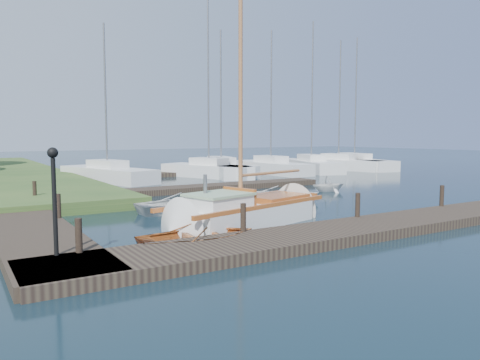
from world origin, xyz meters
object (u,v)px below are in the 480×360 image
mooring_post_2 (358,205)px  mooring_post_4 (58,206)px  dinghy (199,233)px  marina_boat_4 (271,166)px  tender_a (185,201)px  marina_boat_5 (311,164)px  tender_d (329,183)px  marina_boat_6 (338,163)px  mooring_post_3 (442,196)px  sailboat (248,214)px  tender_c (279,193)px  marina_boat_7 (354,162)px  marina_boat_3 (221,168)px  marina_boat_2 (209,169)px  mooring_post_5 (35,191)px  marina_boat_0 (108,173)px  lamp_post (54,186)px  mooring_post_0 (79,235)px  mooring_post_1 (243,217)px

mooring_post_2 → mooring_post_4: (-8.50, 5.00, 0.00)m
dinghy → marina_boat_4: 24.42m
tender_a → marina_boat_5: marina_boat_5 is taller
mooring_post_2 → mooring_post_4: size_ratio=1.00×
tender_d → marina_boat_6: marina_boat_6 is taller
mooring_post_3 → sailboat: 7.78m
marina_boat_4 → tender_c: bearing=144.2°
mooring_post_3 → tender_a: (-8.10, 5.72, -0.30)m
tender_d → marina_boat_7: marina_boat_7 is taller
dinghy → marina_boat_3: bearing=-27.2°
marina_boat_2 → marina_boat_4: 5.71m
sailboat → tender_a: (-0.63, 3.61, 0.06)m
mooring_post_2 → mooring_post_5: same height
mooring_post_2 → dinghy: size_ratio=0.24×
tender_a → marina_boat_0: 13.71m
mooring_post_5 → mooring_post_2: bearing=-49.6°
marina_boat_2 → lamp_post: bearing=121.0°
dinghy → marina_boat_5: marina_boat_5 is taller
marina_boat_7 → mooring_post_4: bearing=126.9°
marina_boat_2 → tender_d: bearing=164.7°
mooring_post_0 → marina_boat_6: size_ratio=0.07×
marina_boat_0 → marina_boat_7: marina_boat_7 is taller
mooring_post_3 → dinghy: size_ratio=0.24×
marina_boat_2 → marina_boat_6: size_ratio=1.12×
mooring_post_1 → dinghy: mooring_post_1 is taller
tender_c → marina_boat_0: 13.99m
marina_boat_2 → marina_boat_5: 10.01m
marina_boat_0 → mooring_post_2: bearing=171.6°
mooring_post_2 → marina_boat_4: marina_boat_4 is taller
mooring_post_2 → mooring_post_5: 13.12m
tender_c → marina_boat_4: (8.84, 12.98, 0.18)m
marina_boat_5 → marina_boat_7: marina_boat_5 is taller
mooring_post_2 → lamp_post: size_ratio=0.33×
tender_c → marina_boat_3: (4.69, 13.59, 0.17)m
marina_boat_3 → marina_boat_0: bearing=105.1°
mooring_post_1 → mooring_post_4: size_ratio=1.00×
lamp_post → tender_d: lamp_post is taller
lamp_post → sailboat: 7.03m
lamp_post → sailboat: sailboat is taller
mooring_post_4 → marina_boat_6: size_ratio=0.07×
mooring_post_5 → marina_boat_7: marina_boat_7 is taller
mooring_post_4 → marina_boat_7: marina_boat_7 is taller
mooring_post_2 → marina_boat_0: 19.59m
marina_boat_0 → marina_boat_6: (20.26, -0.18, 0.01)m
tender_c → marina_boat_2: marina_boat_2 is taller
mooring_post_1 → tender_a: (0.90, 5.72, -0.30)m
marina_boat_0 → mooring_post_5: bearing=132.0°
mooring_post_3 → tender_d: (1.19, 7.60, -0.21)m
dinghy → marina_boat_0: size_ratio=0.33×
marina_boat_5 → marina_boat_7: size_ratio=1.06×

